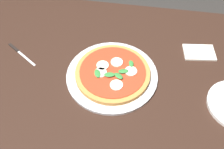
{
  "coord_description": "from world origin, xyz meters",
  "views": [
    {
      "loc": [
        0.06,
        -0.59,
        1.51
      ],
      "look_at": [
        -0.04,
        0.01,
        0.75
      ],
      "focal_mm": 39.98,
      "sensor_mm": 36.0,
      "label": 1
    }
  ],
  "objects_px": {
    "serving_tray": "(112,75)",
    "pizza": "(113,72)",
    "napkin": "(199,52)",
    "knife": "(19,52)",
    "dining_table": "(122,93)"
  },
  "relations": [
    {
      "from": "pizza",
      "to": "napkin",
      "type": "relative_size",
      "value": 2.24
    },
    {
      "from": "dining_table",
      "to": "napkin",
      "type": "height_order",
      "value": "napkin"
    },
    {
      "from": "napkin",
      "to": "knife",
      "type": "bearing_deg",
      "value": -171.06
    },
    {
      "from": "serving_tray",
      "to": "pizza",
      "type": "height_order",
      "value": "pizza"
    },
    {
      "from": "dining_table",
      "to": "serving_tray",
      "type": "relative_size",
      "value": 4.23
    },
    {
      "from": "napkin",
      "to": "knife",
      "type": "xyz_separation_m",
      "value": [
        -0.76,
        -0.12,
        -0.0
      ]
    },
    {
      "from": "dining_table",
      "to": "serving_tray",
      "type": "distance_m",
      "value": 0.11
    },
    {
      "from": "pizza",
      "to": "dining_table",
      "type": "bearing_deg",
      "value": -16.08
    },
    {
      "from": "dining_table",
      "to": "serving_tray",
      "type": "bearing_deg",
      "value": 164.64
    },
    {
      "from": "dining_table",
      "to": "napkin",
      "type": "relative_size",
      "value": 11.63
    },
    {
      "from": "napkin",
      "to": "serving_tray",
      "type": "bearing_deg",
      "value": -151.87
    },
    {
      "from": "dining_table",
      "to": "knife",
      "type": "relative_size",
      "value": 9.55
    },
    {
      "from": "dining_table",
      "to": "pizza",
      "type": "distance_m",
      "value": 0.12
    },
    {
      "from": "dining_table",
      "to": "serving_tray",
      "type": "xyz_separation_m",
      "value": [
        -0.04,
        0.01,
        0.1
      ]
    },
    {
      "from": "dining_table",
      "to": "pizza",
      "type": "relative_size",
      "value": 5.2
    }
  ]
}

